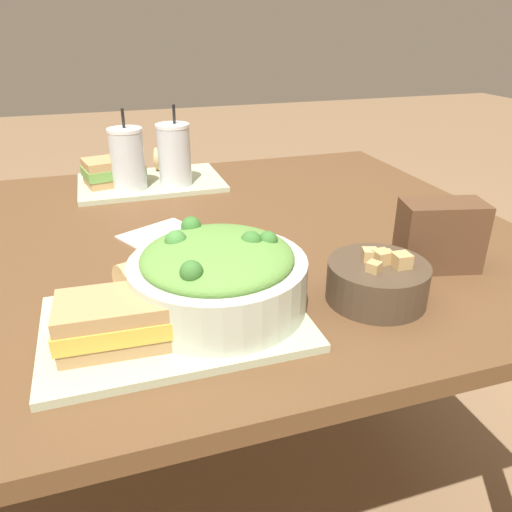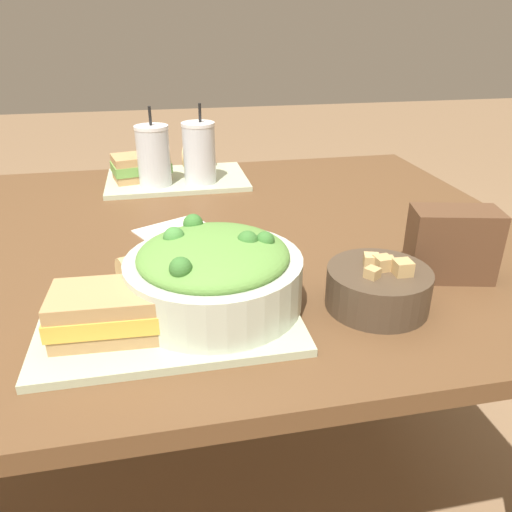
% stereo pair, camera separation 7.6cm
% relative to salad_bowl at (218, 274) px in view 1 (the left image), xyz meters
% --- Properties ---
extents(ground_plane, '(12.00, 12.00, 0.00)m').
position_rel_salad_bowl_xyz_m(ground_plane, '(-0.07, 0.29, -0.78)').
color(ground_plane, '#846647').
extents(dining_table, '(1.50, 1.05, 0.71)m').
position_rel_salad_bowl_xyz_m(dining_table, '(-0.07, 0.29, -0.14)').
color(dining_table, brown).
rests_on(dining_table, ground_plane).
extents(tray_near, '(0.36, 0.24, 0.01)m').
position_rel_salad_bowl_xyz_m(tray_near, '(-0.07, -0.02, -0.06)').
color(tray_near, '#B2BC99').
rests_on(tray_near, dining_table).
extents(tray_far, '(0.36, 0.24, 0.01)m').
position_rel_salad_bowl_xyz_m(tray_far, '(-0.02, 0.66, -0.06)').
color(tray_far, '#B2BC99').
rests_on(tray_far, dining_table).
extents(salad_bowl, '(0.25, 0.25, 0.11)m').
position_rel_salad_bowl_xyz_m(salad_bowl, '(0.00, 0.00, 0.00)').
color(salad_bowl, beige).
rests_on(salad_bowl, tray_near).
extents(soup_bowl, '(0.15, 0.15, 0.08)m').
position_rel_salad_bowl_xyz_m(soup_bowl, '(0.24, -0.04, -0.03)').
color(soup_bowl, '#473828').
rests_on(soup_bowl, dining_table).
extents(sandwich_near, '(0.16, 0.10, 0.06)m').
position_rel_salad_bowl_xyz_m(sandwich_near, '(-0.15, -0.05, -0.02)').
color(sandwich_near, tan).
rests_on(sandwich_near, tray_near).
extents(baguette_near, '(0.12, 0.09, 0.06)m').
position_rel_salad_bowl_xyz_m(baguette_near, '(-0.08, 0.07, -0.02)').
color(baguette_near, tan).
rests_on(baguette_near, tray_near).
extents(sandwich_far, '(0.16, 0.12, 0.06)m').
position_rel_salad_bowl_xyz_m(sandwich_far, '(-0.11, 0.66, -0.02)').
color(sandwich_far, tan).
rests_on(sandwich_far, tray_far).
extents(baguette_far, '(0.09, 0.08, 0.06)m').
position_rel_salad_bowl_xyz_m(baguette_far, '(0.05, 0.74, -0.02)').
color(baguette_far, tan).
rests_on(baguette_far, tray_far).
extents(drink_cup_dark, '(0.08, 0.08, 0.19)m').
position_rel_salad_bowl_xyz_m(drink_cup_dark, '(-0.08, 0.60, 0.02)').
color(drink_cup_dark, silver).
rests_on(drink_cup_dark, tray_far).
extents(drink_cup_red, '(0.08, 0.08, 0.20)m').
position_rel_salad_bowl_xyz_m(drink_cup_red, '(0.04, 0.60, 0.02)').
color(drink_cup_red, silver).
rests_on(drink_cup_red, tray_far).
extents(chip_bag, '(0.15, 0.10, 0.12)m').
position_rel_salad_bowl_xyz_m(chip_bag, '(0.39, 0.03, -0.00)').
color(chip_bag, brown).
rests_on(chip_bag, dining_table).
extents(napkin_folded, '(0.17, 0.15, 0.00)m').
position_rel_salad_bowl_xyz_m(napkin_folded, '(-0.04, 0.32, -0.06)').
color(napkin_folded, silver).
rests_on(napkin_folded, dining_table).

